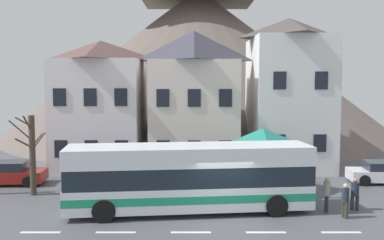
{
  "coord_description": "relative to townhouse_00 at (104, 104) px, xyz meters",
  "views": [
    {
      "loc": [
        -1.46,
        -18.69,
        6.05
      ],
      "look_at": [
        -1.56,
        4.53,
        3.98
      ],
      "focal_mm": 41.93,
      "sensor_mm": 36.0,
      "label": 1
    }
  ],
  "objects": [
    {
      "name": "townhouse_01",
      "position": [
        6.43,
        -0.46,
        0.31
      ],
      "size": [
        5.81,
        6.04,
        9.39
      ],
      "color": "silver",
      "rests_on": "ground_plane"
    },
    {
      "name": "pedestrian_02",
      "position": [
        13.88,
        -10.68,
        -3.55
      ],
      "size": [
        0.37,
        0.36,
        1.52
      ],
      "color": "#2D2D38",
      "rests_on": "ground_plane"
    },
    {
      "name": "townhouse_02",
      "position": [
        12.98,
        0.04,
        0.77
      ],
      "size": [
        5.12,
        7.03,
        10.3
      ],
      "color": "white",
      "rests_on": "ground_plane"
    },
    {
      "name": "ground_plane",
      "position": [
        7.75,
        -12.44,
        -4.41
      ],
      "size": [
        40.0,
        60.0,
        0.07
      ],
      "color": "#4D4F54"
    },
    {
      "name": "public_bench",
      "position": [
        11.83,
        -4.57,
        -3.91
      ],
      "size": [
        1.57,
        0.48,
        0.87
      ],
      "color": "brown",
      "rests_on": "ground_plane"
    },
    {
      "name": "parked_car_02",
      "position": [
        1.01,
        -5.65,
        -3.76
      ],
      "size": [
        4.18,
        1.96,
        1.27
      ],
      "rotation": [
        0.0,
        0.0,
        -0.01
      ],
      "color": "white",
      "rests_on": "ground_plane"
    },
    {
      "name": "transit_bus",
      "position": [
        6.17,
        -10.91,
        -2.83
      ],
      "size": [
        11.35,
        3.71,
        3.08
      ],
      "rotation": [
        0.0,
        0.0,
        0.11
      ],
      "color": "white",
      "rests_on": "ground_plane"
    },
    {
      "name": "bus_shelter",
      "position": [
        10.14,
        -7.04,
        -1.47
      ],
      "size": [
        3.6,
        3.6,
        3.47
      ],
      "color": "#473D33",
      "rests_on": "ground_plane"
    },
    {
      "name": "townhouse_00",
      "position": [
        0.0,
        0.0,
        0.0
      ],
      "size": [
        5.68,
        6.95,
        8.77
      ],
      "color": "white",
      "rests_on": "ground_plane"
    },
    {
      "name": "parked_car_01",
      "position": [
        -4.42,
        -5.47,
        -3.72
      ],
      "size": [
        4.17,
        2.07,
        1.35
      ],
      "rotation": [
        0.0,
        0.0,
        0.05
      ],
      "color": "maroon",
      "rests_on": "ground_plane"
    },
    {
      "name": "pedestrian_01",
      "position": [
        13.03,
        -11.86,
        -3.57
      ],
      "size": [
        0.32,
        0.37,
        1.54
      ],
      "color": "#38332D",
      "rests_on": "ground_plane"
    },
    {
      "name": "pedestrian_00",
      "position": [
        12.51,
        -10.88,
        -3.52
      ],
      "size": [
        0.31,
        0.34,
        1.6
      ],
      "color": "#2D2D38",
      "rests_on": "ground_plane"
    },
    {
      "name": "hilltop_castle",
      "position": [
        6.91,
        19.91,
        4.14
      ],
      "size": [
        43.06,
        43.06,
        25.63
      ],
      "color": "#655853",
      "rests_on": "ground_plane"
    },
    {
      "name": "bare_tree_00",
      "position": [
        -2.12,
        -7.87,
        -2.17
      ],
      "size": [
        1.53,
        2.1,
        4.28
      ],
      "color": "#47382D",
      "rests_on": "ground_plane"
    }
  ]
}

